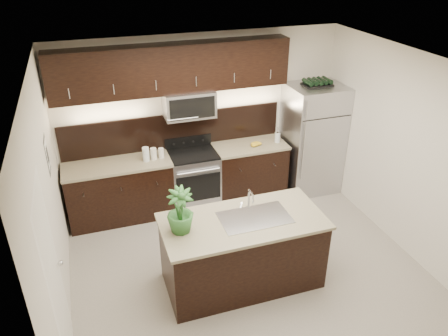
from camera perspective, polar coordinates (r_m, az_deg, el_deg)
name	(u,v)px	position (r m, az deg, el deg)	size (l,w,h in m)	color
ground	(245,264)	(6.05, 2.72, -12.48)	(4.50, 4.50, 0.00)	gray
room_walls	(240,154)	(5.04, 2.12, 1.80)	(4.52, 4.02, 2.71)	beige
counter_run	(181,181)	(7.00, -5.62, -1.69)	(3.51, 0.65, 0.94)	black
upper_fixtures	(175,76)	(6.49, -6.39, 11.89)	(3.49, 0.40, 1.66)	black
island	(242,251)	(5.51, 2.40, -10.80)	(1.96, 0.96, 0.94)	black
sink_faucet	(254,216)	(5.27, 4.00, -6.29)	(0.84, 0.50, 0.28)	silver
refrigerator	(312,138)	(7.50, 11.36, 3.80)	(0.89, 0.80, 1.84)	#B2B2B7
wine_rack	(317,82)	(7.16, 12.09, 10.88)	(0.45, 0.28, 0.11)	black
plant	(180,211)	(4.92, -5.75, -5.58)	(0.31, 0.31, 0.55)	#285923
canisters	(152,154)	(6.64, -9.42, 1.84)	(0.33, 0.12, 0.22)	silver
french_press	(277,137)	(7.18, 7.00, 4.09)	(0.09, 0.09, 0.26)	silver
bananas	(253,145)	(7.02, 3.77, 3.06)	(0.19, 0.15, 0.06)	gold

